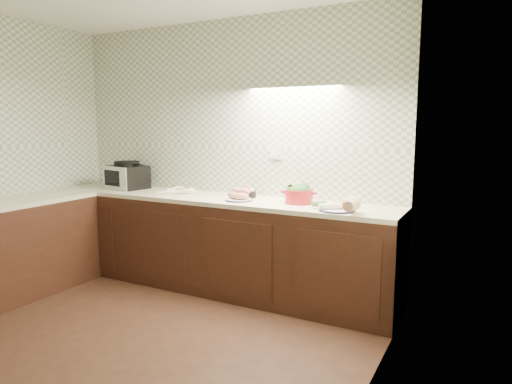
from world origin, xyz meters
The scene contains 8 objects.
room centered at (0.00, 0.00, 1.63)m, with size 3.60×3.60×2.60m.
counter centered at (-0.68, 0.68, 0.45)m, with size 3.60×3.60×0.90m.
toaster_oven centered at (-1.12, 1.55, 1.04)m, with size 0.47×0.39×0.30m.
parsnip_pile centered at (-0.40, 1.51, 0.93)m, with size 0.31×0.30×0.07m.
sweet_potato_plate centered at (0.35, 1.43, 0.94)m, with size 0.25×0.25×0.12m.
onion_bowl centered at (0.34, 1.62, 0.94)m, with size 0.16×0.16×0.12m.
dutch_oven centered at (0.89, 1.55, 0.98)m, with size 0.31×0.29×0.17m.
veg_plate centered at (1.36, 1.35, 0.95)m, with size 0.46×0.31×0.13m.
Camera 1 is at (2.40, -2.12, 1.58)m, focal length 32.00 mm.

